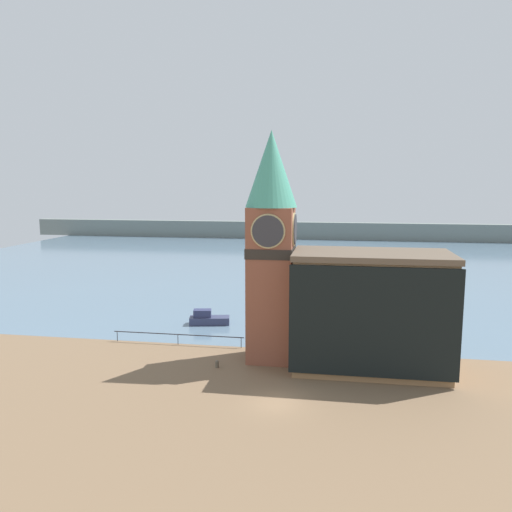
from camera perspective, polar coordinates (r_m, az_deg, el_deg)
ground_plane at (r=38.98m, az=2.34°, el=-16.45°), size 160.00×160.00×0.00m
water at (r=108.78m, az=6.98°, el=-0.39°), size 160.00×120.00×0.00m
far_shoreline at (r=148.17m, az=7.65°, el=2.88°), size 180.00×3.00×5.00m
pier_railing at (r=52.11m, az=-8.92°, el=-8.93°), size 13.77×0.08×1.09m
clock_tower at (r=45.25m, az=1.74°, el=1.72°), size 4.66×4.66×20.99m
pier_building at (r=45.04m, az=12.95°, el=-6.15°), size 13.65×7.45×10.44m
boat_near at (r=58.96m, az=-5.52°, el=-7.15°), size 4.84×2.56×1.75m
mooring_bollard_near at (r=45.75m, az=-4.47°, el=-12.16°), size 0.36×0.36×0.66m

